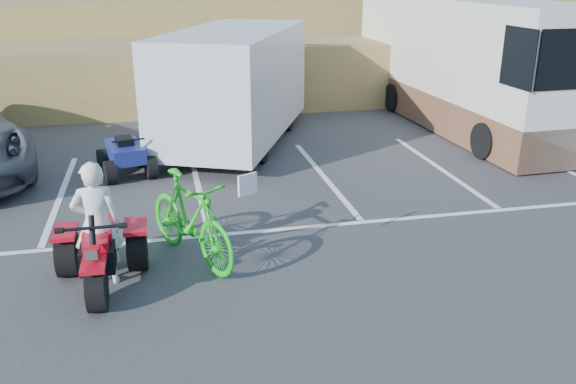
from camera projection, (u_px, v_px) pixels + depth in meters
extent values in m
plane|color=#353538|center=(227.00, 309.00, 8.03)|extent=(100.00, 100.00, 0.00)
cube|color=white|center=(61.00, 195.00, 12.07)|extent=(0.12, 5.00, 0.01)
cube|color=white|center=(198.00, 185.00, 12.61)|extent=(0.12, 5.00, 0.01)
cube|color=white|center=(324.00, 176.00, 13.15)|extent=(0.12, 5.00, 0.01)
cube|color=white|center=(439.00, 168.00, 13.69)|extent=(0.12, 5.00, 0.01)
cube|color=white|center=(546.00, 160.00, 14.23)|extent=(0.12, 5.00, 0.01)
cube|color=white|center=(210.00, 236.00, 10.23)|extent=(28.00, 0.12, 0.01)
cube|color=olive|center=(176.00, 70.00, 20.52)|extent=(40.00, 6.00, 2.00)
cube|color=olive|center=(170.00, 30.00, 23.38)|extent=(40.00, 4.00, 2.20)
imported|color=white|center=(97.00, 224.00, 8.42)|extent=(0.66, 0.44, 1.81)
imported|color=#14BF19|center=(190.00, 219.00, 9.16)|extent=(1.61, 2.32, 1.37)
cube|color=silver|center=(235.00, 82.00, 15.13)|extent=(4.68, 6.54, 2.53)
cylinder|color=black|center=(236.00, 129.00, 15.55)|extent=(2.33, 1.55, 0.71)
cube|color=silver|center=(462.00, 62.00, 17.06)|extent=(2.74, 9.60, 3.43)
cube|color=brown|center=(458.00, 105.00, 17.49)|extent=(2.79, 9.61, 0.95)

